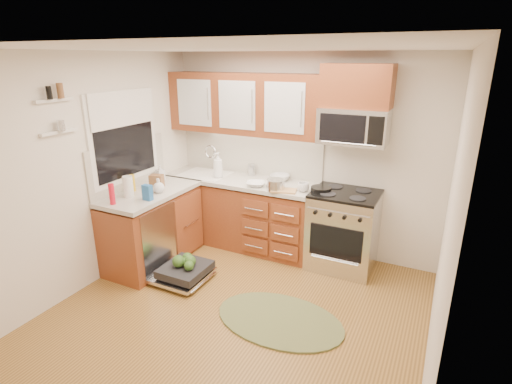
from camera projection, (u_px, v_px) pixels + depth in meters
The scene contains 38 objects.
floor at pixel (236, 314), 3.98m from camera, with size 3.50×3.50×0.00m, color brown.
ceiling at pixel (231, 48), 3.18m from camera, with size 3.50×3.50×0.00m, color white.
wall_back at pixel (301, 155), 5.06m from camera, with size 3.50×0.04×2.50m, color beige.
wall_front at pixel (70, 295), 2.09m from camera, with size 3.50×0.04×2.50m, color beige.
wall_left at pixel (92, 172), 4.31m from camera, with size 0.04×3.50×2.50m, color beige.
wall_right at pixel (447, 232), 2.84m from camera, with size 0.04×3.50×2.50m, color beige.
base_cabinet_back at pixel (240, 214), 5.38m from camera, with size 2.05×0.60×0.85m, color maroon.
base_cabinet_left at pixel (153, 229), 4.90m from camera, with size 0.60×1.25×0.85m, color maroon.
countertop_back at pixel (240, 181), 5.22m from camera, with size 2.07×0.64×0.05m, color #B9B5A9.
countertop_left at pixel (150, 193), 4.74m from camera, with size 0.64×1.27×0.05m, color #B9B5A9.
backsplash_back at pixel (250, 153), 5.37m from camera, with size 2.05×0.02×0.57m, color beige.
backsplash_left at pixel (129, 165), 4.77m from camera, with size 0.02×1.25×0.57m, color beige.
upper_cabinets at pixel (244, 104), 5.02m from camera, with size 2.05×0.35×0.75m, color maroon, non-canonical shape.
cabinet_over_mw at pixel (357, 86), 4.35m from camera, with size 0.76×0.35×0.47m, color maroon.
range at pixel (343, 230), 4.76m from camera, with size 0.76×0.64×0.95m, color silver, non-canonical shape.
microwave at pixel (354, 126), 4.46m from camera, with size 0.76×0.38×0.40m, color silver, non-canonical shape.
sink at pixel (205, 183), 5.45m from camera, with size 0.62×0.50×0.26m, color white, non-canonical shape.
dishwasher at pixel (183, 272), 4.57m from camera, with size 0.70×0.60×0.20m, color silver, non-canonical shape.
window at pixel (124, 137), 4.64m from camera, with size 0.03×1.05×1.05m, color white, non-canonical shape.
window_blind at pixel (123, 109), 4.52m from camera, with size 0.02×0.96×0.40m, color white.
shelf_upper at pixel (54, 100), 3.75m from camera, with size 0.04×0.40×0.03m, color white.
shelf_lower at pixel (59, 132), 3.84m from camera, with size 0.04×0.40×0.03m, color white.
rug at pixel (279, 320), 3.88m from camera, with size 1.28×0.83×0.02m, color olive, non-canonical shape.
skillet at pixel (321, 189), 4.66m from camera, with size 0.24×0.24×0.05m, color black.
stock_pot at pixel (276, 185), 4.75m from camera, with size 0.22×0.22×0.13m, color silver.
cutting_board at pixel (284, 191), 4.72m from camera, with size 0.29×0.19×0.02m, color tan.
canister at pixel (252, 170), 5.33m from camera, with size 0.10×0.10×0.16m, color silver.
paper_towel_roll at pixel (128, 187), 4.50m from camera, with size 0.11×0.11×0.24m, color white.
mustard_bottle at pixel (132, 183), 4.71m from camera, with size 0.06×0.06×0.20m, color gold.
red_bottle at pixel (112, 194), 4.28m from camera, with size 0.06×0.06×0.23m, color red.
wooden_box at pixel (157, 181), 4.85m from camera, with size 0.16×0.11×0.16m, color brown.
blue_carton at pixel (147, 193), 4.41m from camera, with size 0.11×0.07×0.17m, color #225C9F.
bowl_a at pixel (256, 184), 4.90m from camera, with size 0.23×0.23×0.06m, color #999999.
bowl_b at pixel (280, 178), 5.12m from camera, with size 0.25×0.25×0.08m, color #999999.
cup at pixel (303, 187), 4.70m from camera, with size 0.14×0.14×0.11m, color #999999.
soap_bottle_a at pixel (218, 165), 5.20m from camera, with size 0.13×0.13×0.34m, color #999999.
soap_bottle_b at pixel (160, 172), 5.13m from camera, with size 0.09×0.09×0.20m, color #999999.
soap_bottle_c at pixel (159, 186), 4.66m from camera, with size 0.13×0.13×0.17m, color #999999.
Camera 1 is at (1.68, -2.94, 2.44)m, focal length 28.00 mm.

